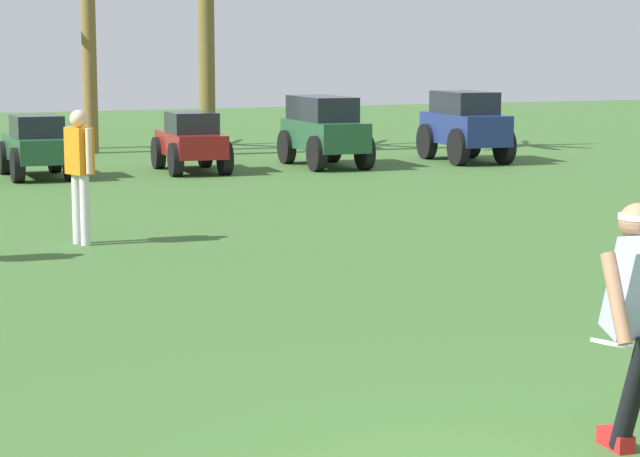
% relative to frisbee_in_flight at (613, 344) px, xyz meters
% --- Properties ---
extents(frisbee_in_flight, '(0.33, 0.34, 0.09)m').
position_rel_frisbee_in_flight_xyz_m(frisbee_in_flight, '(0.00, 0.00, 0.00)').
color(frisbee_in_flight, white).
extents(teammate_deep, '(0.30, 0.49, 1.56)m').
position_rel_frisbee_in_flight_xyz_m(teammate_deep, '(-1.36, 8.23, 0.43)').
color(teammate_deep, silver).
rests_on(teammate_deep, ground_plane).
extents(parked_car_slot_d, '(1.13, 2.22, 1.10)m').
position_rel_frisbee_in_flight_xyz_m(parked_car_slot_d, '(-0.39, 16.01, 0.06)').
color(parked_car_slot_d, '#235133').
rests_on(parked_car_slot_d, ground_plane).
extents(parked_car_slot_e, '(1.25, 2.27, 1.10)m').
position_rel_frisbee_in_flight_xyz_m(parked_car_slot_e, '(2.41, 15.89, 0.06)').
color(parked_car_slot_e, maroon).
rests_on(parked_car_slot_e, ground_plane).
extents(parked_car_slot_f, '(1.25, 2.44, 1.34)m').
position_rel_frisbee_in_flight_xyz_m(parked_car_slot_f, '(5.07, 15.89, 0.22)').
color(parked_car_slot_f, '#235133').
rests_on(parked_car_slot_f, ground_plane).
extents(parked_car_slot_g, '(1.37, 2.43, 1.40)m').
position_rel_frisbee_in_flight_xyz_m(parked_car_slot_g, '(8.07, 15.72, 0.24)').
color(parked_car_slot_g, navy).
rests_on(parked_car_slot_g, ground_plane).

